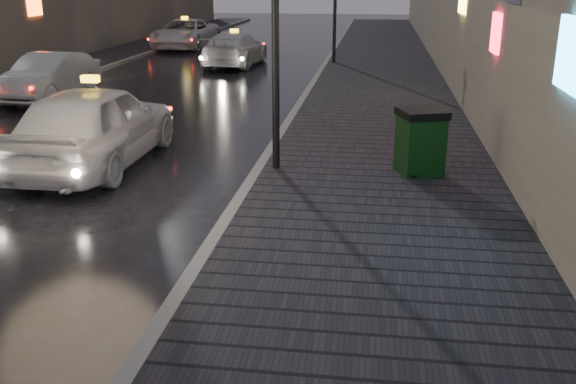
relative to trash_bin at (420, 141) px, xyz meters
name	(u,v)px	position (x,y,z in m)	size (l,w,h in m)	color
ground	(32,324)	(-4.59, -6.02, -0.77)	(120.00, 120.00, 0.00)	black
sidewalk	(382,68)	(-0.69, 14.98, -0.70)	(4.60, 58.00, 0.15)	black
curb	(324,67)	(-3.09, 14.98, -0.70)	(0.20, 58.00, 0.15)	slate
sidewalk_far	(91,63)	(-13.29, 14.98, -0.70)	(2.40, 58.00, 0.15)	black
curb_far	(119,63)	(-11.99, 14.98, -0.70)	(0.20, 58.00, 0.15)	slate
trash_bin	(420,141)	(0.00, 0.00, 0.00)	(1.02, 1.02, 1.22)	black
taxi_near	(95,125)	(-6.48, 0.14, 0.08)	(2.02, 5.01, 1.71)	silver
car_left_mid	(49,76)	(-11.05, 7.06, -0.07)	(1.48, 4.25, 1.40)	#A8A9B0
taxi_mid	(235,49)	(-6.92, 15.31, -0.07)	(1.98, 4.86, 1.41)	white
taxi_far	(185,34)	(-11.02, 21.82, -0.02)	(2.49, 5.40, 1.50)	silver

